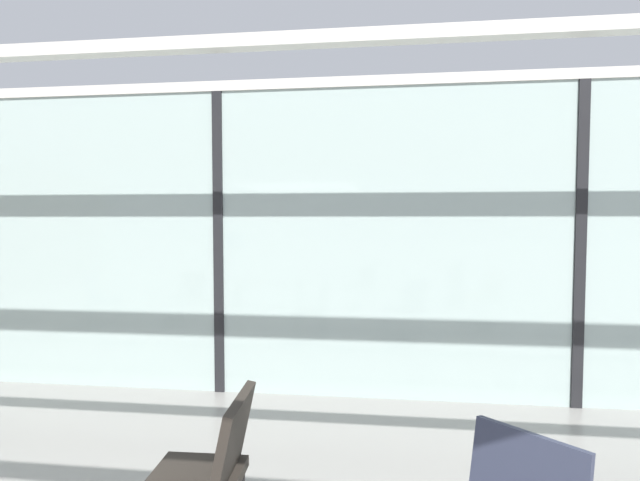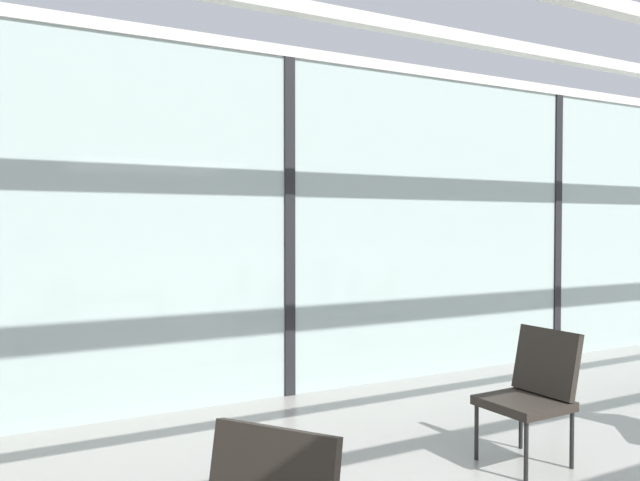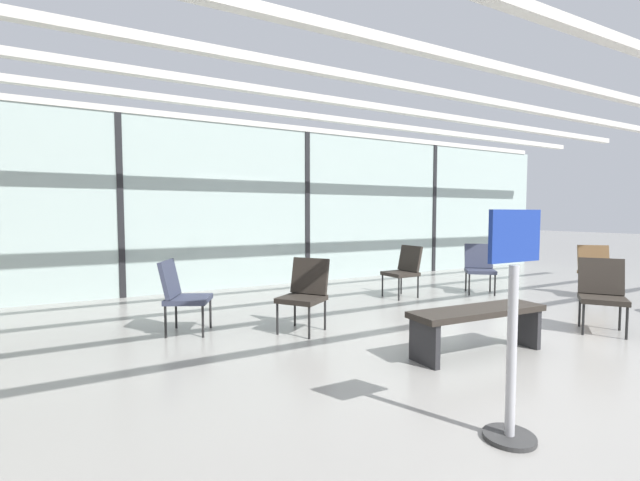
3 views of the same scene
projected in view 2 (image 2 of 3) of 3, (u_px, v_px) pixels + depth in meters
The scene contains 5 objects.
glass_curtain_wall at pixel (287, 227), 5.76m from camera, with size 14.00×0.08×3.08m, color #A3B7B2.
window_mullion_1 at pixel (287, 227), 5.76m from camera, with size 0.10×0.12×3.08m, color black.
window_mullion_2 at pixel (554, 227), 7.43m from camera, with size 0.10×0.12×3.08m, color black.
parked_airplane at pixel (39, 189), 10.39m from camera, with size 14.25×4.32×4.32m.
lounge_chair_5 at pixel (533, 387), 4.14m from camera, with size 0.54×0.50×0.87m.
Camera 2 is at (-2.48, -0.00, 1.57)m, focal length 35.27 mm.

